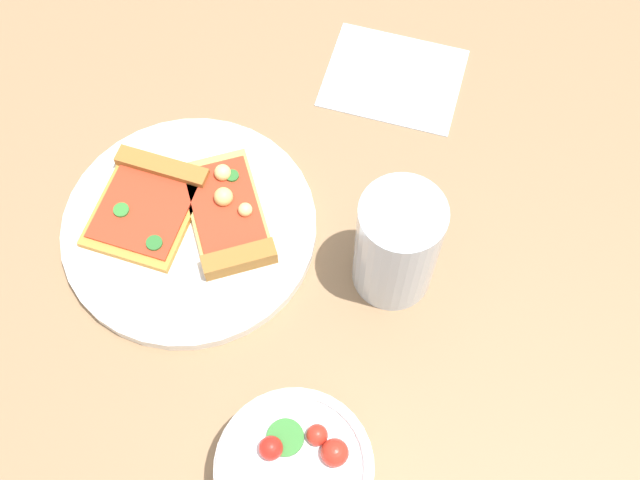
# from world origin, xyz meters

# --- Properties ---
(ground_plane) EXTENTS (2.40, 2.40, 0.00)m
(ground_plane) POSITION_xyz_m (0.00, 0.00, 0.00)
(ground_plane) COLOR #93704C
(ground_plane) RESTS_ON ground
(plate) EXTENTS (0.26, 0.26, 0.01)m
(plate) POSITION_xyz_m (0.01, -0.03, 0.01)
(plate) COLOR white
(plate) RESTS_ON ground_plane
(pizza_slice_near) EXTENTS (0.13, 0.14, 0.02)m
(pizza_slice_near) POSITION_xyz_m (0.06, -0.02, 0.02)
(pizza_slice_near) COLOR gold
(pizza_slice_near) RESTS_ON plate
(pizza_slice_far) EXTENTS (0.15, 0.14, 0.03)m
(pizza_slice_far) POSITION_xyz_m (-0.02, -0.06, 0.02)
(pizza_slice_far) COLOR #E5B256
(pizza_slice_far) RESTS_ON plate
(salad_bowl) EXTENTS (0.13, 0.13, 0.08)m
(salad_bowl) POSITION_xyz_m (-0.23, 0.10, 0.03)
(salad_bowl) COLOR white
(salad_bowl) RESTS_ON ground_plane
(soda_glass) EXTENTS (0.08, 0.08, 0.13)m
(soda_glass) POSITION_xyz_m (-0.18, -0.12, 0.06)
(soda_glass) COLOR silver
(soda_glass) RESTS_ON ground_plane
(paper_napkin) EXTENTS (0.19, 0.17, 0.00)m
(paper_napkin) POSITION_xyz_m (-0.04, -0.32, 0.00)
(paper_napkin) COLOR white
(paper_napkin) RESTS_ON ground_plane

